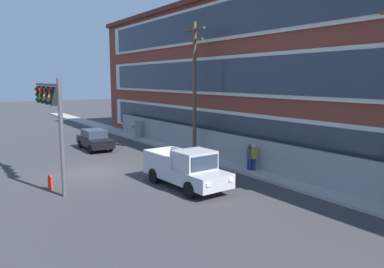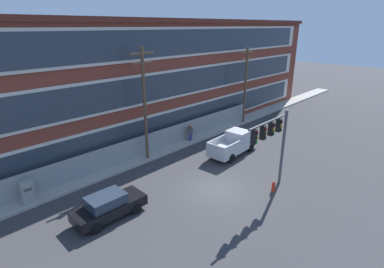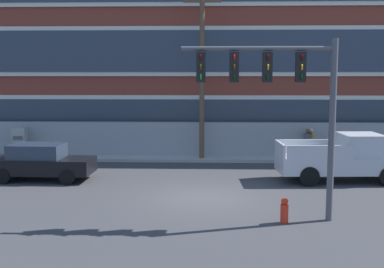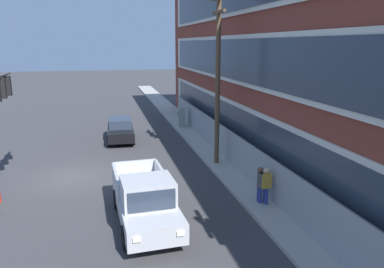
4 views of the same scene
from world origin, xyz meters
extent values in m
plane|color=#38383A|center=(0.00, 0.00, 0.00)|extent=(160.00, 160.00, 0.00)
cube|color=#9E9B93|center=(0.00, 7.98, 0.08)|extent=(80.00, 1.96, 0.16)
cube|color=brown|center=(5.23, 12.99, 5.54)|extent=(48.60, 8.07, 11.09)
cube|color=beige|center=(5.23, 8.90, 2.03)|extent=(44.71, 0.10, 2.66)
cube|color=#2D3844|center=(5.23, 8.84, 2.03)|extent=(42.77, 0.06, 2.22)
cube|color=beige|center=(5.23, 8.90, 5.73)|extent=(44.71, 0.10, 2.66)
cube|color=#2D3844|center=(5.23, 8.84, 5.73)|extent=(42.77, 0.06, 2.22)
cube|color=beige|center=(5.23, 8.90, 9.43)|extent=(44.71, 0.10, 2.66)
cube|color=#2D3844|center=(5.23, 8.84, 9.43)|extent=(42.77, 0.06, 2.22)
cube|color=gray|center=(0.62, 8.26, 0.98)|extent=(29.85, 0.04, 1.96)
cylinder|color=#4C4C51|center=(-14.31, 8.26, 0.98)|extent=(0.06, 0.06, 1.96)
cylinder|color=#4C4C51|center=(0.62, 8.26, 1.96)|extent=(29.85, 0.05, 0.05)
cylinder|color=#4C4C51|center=(3.89, -2.70, 2.77)|extent=(0.20, 0.20, 5.54)
cylinder|color=#4C4C51|center=(1.62, -2.70, 5.24)|extent=(4.55, 0.14, 0.14)
cube|color=black|center=(2.90, -2.70, 4.69)|extent=(0.28, 0.32, 0.90)
cylinder|color=#4B0807|center=(2.90, -2.88, 4.97)|extent=(0.04, 0.18, 0.18)
cylinder|color=gold|center=(2.90, -2.88, 4.69)|extent=(0.04, 0.18, 0.18)
cylinder|color=#0A4011|center=(2.90, -2.88, 4.41)|extent=(0.04, 0.18, 0.18)
cube|color=black|center=(1.91, -2.70, 4.69)|extent=(0.28, 0.32, 0.90)
cylinder|color=#4B0807|center=(1.91, -2.88, 4.97)|extent=(0.04, 0.18, 0.18)
cylinder|color=gold|center=(1.91, -2.88, 4.69)|extent=(0.04, 0.18, 0.18)
cylinder|color=#0A4011|center=(1.91, -2.88, 4.41)|extent=(0.04, 0.18, 0.18)
cube|color=black|center=(0.92, -2.70, 4.69)|extent=(0.28, 0.32, 0.90)
cylinder|color=red|center=(0.92, -2.88, 4.97)|extent=(0.04, 0.18, 0.18)
cylinder|color=#503E08|center=(0.92, -2.88, 4.69)|extent=(0.04, 0.18, 0.18)
cylinder|color=#0A4011|center=(0.92, -2.88, 4.41)|extent=(0.04, 0.18, 0.18)
cube|color=black|center=(-0.07, -2.70, 4.69)|extent=(0.28, 0.32, 0.90)
cylinder|color=#4B0807|center=(-0.07, -2.88, 4.97)|extent=(0.04, 0.18, 0.18)
cylinder|color=#503E08|center=(-0.07, -2.88, 4.69)|extent=(0.04, 0.18, 0.18)
cylinder|color=green|center=(-0.07, -2.88, 4.41)|extent=(0.04, 0.18, 0.18)
cube|color=#B2B5BA|center=(5.80, 2.89, 0.75)|extent=(5.44, 2.20, 0.70)
cube|color=#B2B5BA|center=(6.55, 2.92, 1.56)|extent=(1.69, 1.86, 0.92)
cube|color=#283342|center=(7.37, 2.96, 1.56)|extent=(0.14, 1.60, 0.69)
cube|color=#B2B5BA|center=(4.56, 3.74, 1.38)|extent=(2.68, 0.25, 0.56)
cube|color=#B2B5BA|center=(4.64, 1.92, 1.38)|extent=(2.68, 0.25, 0.56)
cube|color=#B2B5BA|center=(3.17, 2.76, 1.38)|extent=(0.19, 1.87, 0.56)
cylinder|color=black|center=(7.36, 3.86, 0.40)|extent=(0.81, 0.30, 0.80)
cylinder|color=black|center=(7.45, 2.07, 0.40)|extent=(0.81, 0.30, 0.80)
cylinder|color=black|center=(4.16, 3.70, 0.40)|extent=(0.81, 0.30, 0.80)
cylinder|color=black|center=(4.24, 1.92, 0.40)|extent=(0.81, 0.30, 0.80)
cube|color=white|center=(8.46, 3.70, 0.85)|extent=(0.07, 0.24, 0.16)
cube|color=white|center=(8.53, 2.34, 0.85)|extent=(0.07, 0.24, 0.16)
cube|color=black|center=(-6.91, 2.65, 0.64)|extent=(4.40, 1.83, 0.64)
cube|color=#283342|center=(-7.09, 2.66, 1.26)|extent=(2.22, 1.56, 0.60)
cylinder|color=black|center=(-5.54, 3.40, 0.32)|extent=(0.65, 0.22, 0.64)
cylinder|color=black|center=(-5.59, 1.82, 0.32)|extent=(0.65, 0.22, 0.64)
cylinder|color=black|center=(-8.24, 3.48, 0.32)|extent=(0.65, 0.22, 0.64)
cylinder|color=black|center=(-8.28, 1.90, 0.32)|extent=(0.65, 0.22, 0.64)
cylinder|color=brown|center=(-0.16, 7.53, 4.68)|extent=(0.26, 0.26, 9.36)
cube|color=brown|center=(-0.16, 7.53, 8.86)|extent=(2.23, 0.14, 0.14)
cube|color=brown|center=(-0.16, 7.53, 8.16)|extent=(1.89, 0.14, 0.14)
cube|color=#939993|center=(-9.78, 7.56, 0.86)|extent=(0.73, 0.47, 1.71)
cube|color=#515151|center=(-9.78, 7.31, 1.20)|extent=(0.51, 0.02, 0.20)
cylinder|color=navy|center=(5.45, 7.87, 0.42)|extent=(0.14, 0.14, 0.85)
cylinder|color=navy|center=(5.63, 7.87, 0.42)|extent=(0.14, 0.14, 0.85)
cube|color=#B7932D|center=(5.54, 7.87, 1.15)|extent=(0.28, 0.42, 0.60)
sphere|color=tan|center=(5.54, 7.87, 1.57)|extent=(0.24, 0.24, 0.24)
cylinder|color=navy|center=(5.27, 7.69, 0.42)|extent=(0.14, 0.14, 0.85)
cylinder|color=navy|center=(5.45, 7.69, 0.42)|extent=(0.14, 0.14, 0.85)
cube|color=#4C4C51|center=(5.36, 7.69, 1.15)|extent=(0.46, 0.38, 0.60)
sphere|color=brown|center=(5.36, 7.69, 1.57)|extent=(0.24, 0.24, 0.24)
cylinder|color=red|center=(2.47, -3.00, 0.29)|extent=(0.24, 0.24, 0.58)
sphere|color=red|center=(2.47, -3.00, 0.67)|extent=(0.22, 0.22, 0.22)
camera|label=1|loc=(21.44, -7.25, 5.49)|focal=35.00mm
camera|label=2|loc=(-14.61, -11.41, 10.89)|focal=28.00mm
camera|label=3|loc=(0.14, -17.24, 4.46)|focal=45.00mm
camera|label=4|loc=(18.80, 1.58, 6.59)|focal=35.00mm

